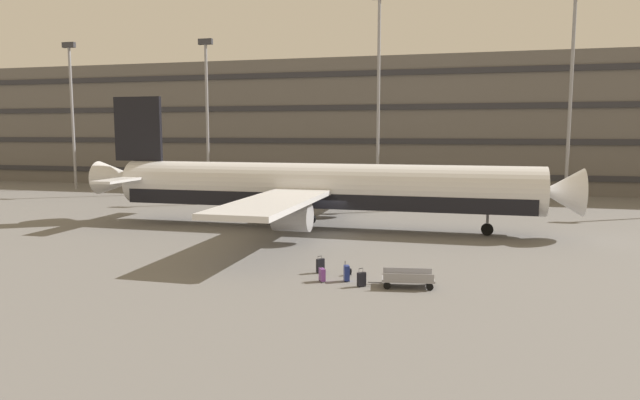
# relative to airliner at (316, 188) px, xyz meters

# --- Properties ---
(ground_plane) EXTENTS (600.00, 600.00, 0.00)m
(ground_plane) POSITION_rel_airliner_xyz_m (1.58, -2.37, -3.22)
(ground_plane) COLOR slate
(terminal_structure) EXTENTS (147.55, 20.46, 17.32)m
(terminal_structure) POSITION_rel_airliner_xyz_m (1.58, 39.86, 5.44)
(terminal_structure) COLOR #605B56
(terminal_structure) RESTS_ON ground_plane
(airliner) EXTENTS (39.67, 32.01, 10.69)m
(airliner) POSITION_rel_airliner_xyz_m (0.00, 0.00, 0.00)
(airliner) COLOR silver
(airliner) RESTS_ON ground_plane
(light_mast_far_left) EXTENTS (1.80, 0.50, 19.35)m
(light_mast_far_left) POSITION_rel_airliner_xyz_m (-39.58, 21.86, 8.11)
(light_mast_far_left) COLOR gray
(light_mast_far_left) RESTS_ON ground_plane
(light_mast_left) EXTENTS (1.80, 0.50, 19.02)m
(light_mast_left) POSITION_rel_airliner_xyz_m (-20.00, 21.86, 7.93)
(light_mast_left) COLOR gray
(light_mast_left) RESTS_ON ground_plane
(light_mast_center_left) EXTENTS (1.80, 0.50, 23.17)m
(light_mast_center_left) POSITION_rel_airliner_xyz_m (1.45, 21.86, 10.07)
(light_mast_center_left) COLOR gray
(light_mast_center_left) RESTS_ON ground_plane
(light_mast_center_right) EXTENTS (1.80, 0.50, 22.24)m
(light_mast_center_right) POSITION_rel_airliner_xyz_m (21.87, 21.86, 9.60)
(light_mast_center_right) COLOR gray
(light_mast_center_right) RESTS_ON ground_plane
(suitcase_silver) EXTENTS (0.45, 0.51, 0.82)m
(suitcase_silver) POSITION_rel_airliner_xyz_m (4.60, -15.87, -2.85)
(suitcase_silver) COLOR #72388C
(suitcase_silver) RESTS_ON ground_plane
(suitcase_red) EXTENTS (0.44, 0.47, 0.94)m
(suitcase_red) POSITION_rel_airliner_xyz_m (4.05, -14.14, -2.80)
(suitcase_red) COLOR black
(suitcase_red) RESTS_ON ground_plane
(suitcase_black) EXTENTS (0.39, 0.48, 1.06)m
(suitcase_black) POSITION_rel_airliner_xyz_m (5.82, -15.49, -2.78)
(suitcase_black) COLOR navy
(suitcase_black) RESTS_ON ground_plane
(suitcase_navy) EXTENTS (0.46, 0.45, 0.94)m
(suitcase_navy) POSITION_rel_airliner_xyz_m (6.76, -16.30, -2.83)
(suitcase_navy) COLOR black
(suitcase_navy) RESTS_ON ground_plane
(backpack_laid_flat) EXTENTS (0.43, 0.39, 0.47)m
(backpack_laid_flat) POSITION_rel_airliner_xyz_m (5.66, -14.26, -3.02)
(backpack_laid_flat) COLOR black
(backpack_laid_flat) RESTS_ON ground_plane
(baggage_cart) EXTENTS (3.36, 1.68, 0.82)m
(baggage_cart) POSITION_rel_airliner_xyz_m (9.01, -15.75, -2.80)
(baggage_cart) COLOR gray
(baggage_cart) RESTS_ON ground_plane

